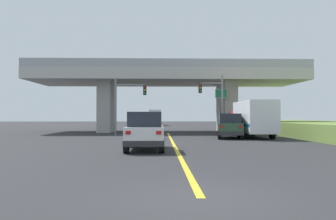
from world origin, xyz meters
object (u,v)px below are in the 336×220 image
(traffic_signal_nearside, at_px, (215,98))
(suv_crossing, at_px, (230,126))
(semi_truck_distant, at_px, (155,117))
(box_truck, at_px, (252,118))
(traffic_signal_farside, at_px, (126,99))
(highway_sign, at_px, (221,100))
(suv_lead, at_px, (145,131))

(traffic_signal_nearside, bearing_deg, suv_crossing, -84.88)
(suv_crossing, xyz_separation_m, traffic_signal_nearside, (-0.43, 4.75, 2.60))
(suv_crossing, height_order, semi_truck_distant, semi_truck_distant)
(box_truck, bearing_deg, traffic_signal_farside, 159.30)
(traffic_signal_nearside, bearing_deg, highway_sign, 69.63)
(box_truck, height_order, traffic_signal_farside, traffic_signal_farside)
(suv_lead, distance_m, traffic_signal_farside, 14.86)
(suv_crossing, distance_m, semi_truck_distant, 39.28)
(suv_crossing, relative_size, semi_truck_distant, 0.76)
(box_truck, relative_size, traffic_signal_nearside, 1.29)
(highway_sign, xyz_separation_m, semi_truck_distant, (-7.56, 30.46, -1.89))
(highway_sign, bearing_deg, semi_truck_distant, 103.93)
(suv_lead, height_order, traffic_signal_farside, traffic_signal_farside)
(suv_lead, relative_size, box_truck, 0.57)
(suv_lead, relative_size, highway_sign, 0.86)
(suv_lead, distance_m, highway_sign, 19.21)
(suv_crossing, xyz_separation_m, semi_truck_distant, (-6.69, 38.70, 0.62))
(traffic_signal_farside, bearing_deg, semi_truck_distant, 85.94)
(suv_crossing, relative_size, highway_sign, 1.00)
(suv_lead, distance_m, suv_crossing, 11.37)
(traffic_signal_farside, bearing_deg, traffic_signal_nearside, -2.54)
(box_truck, relative_size, traffic_signal_farside, 1.35)
(traffic_signal_nearside, relative_size, semi_truck_distant, 0.89)
(suv_lead, distance_m, box_truck, 13.40)
(suv_lead, xyz_separation_m, traffic_signal_nearside, (6.12, 14.05, 2.60))
(highway_sign, bearing_deg, traffic_signal_farside, -162.65)
(box_truck, height_order, semi_truck_distant, semi_truck_distant)
(suv_lead, xyz_separation_m, box_truck, (8.66, 10.21, 0.61))
(suv_crossing, xyz_separation_m, traffic_signal_farside, (-9.07, 5.14, 2.51))
(suv_lead, distance_m, semi_truck_distant, 48.00)
(suv_lead, xyz_separation_m, highway_sign, (7.42, 17.54, 2.51))
(traffic_signal_nearside, height_order, semi_truck_distant, traffic_signal_nearside)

